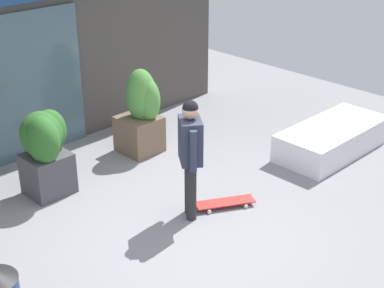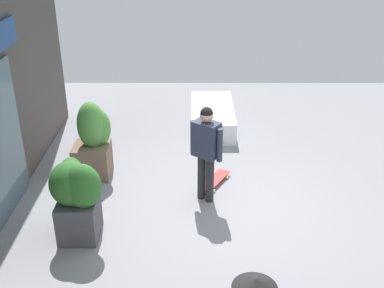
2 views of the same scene
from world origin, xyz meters
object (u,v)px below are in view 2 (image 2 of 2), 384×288
(skateboarder, at_px, (206,146))
(planter_box_left, at_px, (93,140))
(skateboard, at_px, (214,180))
(planter_box_right, at_px, (76,193))

(skateboarder, bearing_deg, planter_box_left, 103.17)
(skateboard, bearing_deg, planter_box_right, 155.49)
(skateboarder, bearing_deg, skateboard, 17.66)
(skateboard, height_order, planter_box_right, planter_box_right)
(skateboarder, bearing_deg, planter_box_right, 154.32)
(planter_box_left, bearing_deg, skateboarder, -113.16)
(skateboard, distance_m, planter_box_left, 2.19)
(skateboarder, height_order, planter_box_left, skateboarder)
(skateboarder, height_order, planter_box_right, skateboarder)
(skateboarder, relative_size, planter_box_left, 1.17)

